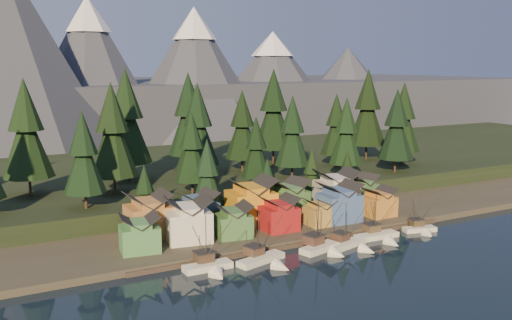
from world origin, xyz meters
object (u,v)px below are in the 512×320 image
boat_4 (352,239)px  house_front_0 (139,232)px  house_back_0 (148,214)px  boat_3 (324,241)px  boat_2 (265,254)px  house_front_1 (188,218)px  house_back_1 (198,210)px  boat_1 (210,260)px  boat_5 (380,231)px  boat_6 (422,224)px

boat_4 → house_front_0: bearing=145.1°
house_back_0 → boat_3: bearing=-37.7°
boat_3 → house_back_0: size_ratio=1.26×
boat_2 → house_front_0: (-21.30, 15.43, 3.52)m
boat_2 → house_front_1: size_ratio=1.15×
boat_2 → house_front_0: 26.53m
house_back_1 → house_front_0: bearing=-155.1°
boat_1 → boat_5: (42.68, -0.05, -0.27)m
boat_5 → house_front_1: bearing=161.0°
boat_6 → house_back_0: (-60.27, 23.05, 4.76)m
boat_1 → house_back_1: size_ratio=1.32×
boat_2 → boat_4: boat_2 is taller
boat_4 → house_back_0: 45.67m
boat_3 → boat_4: boat_3 is taller
house_front_1 → house_back_1: (5.11, 6.99, -0.26)m
boat_1 → house_front_1: (1.85, 15.83, 4.22)m
boat_4 → boat_6: 22.05m
house_front_0 → house_front_1: (11.54, 1.84, 0.97)m
boat_1 → boat_2: boat_1 is taller
boat_5 → boat_2: bearing=-175.2°
boat_5 → boat_3: bearing=-174.1°
boat_4 → boat_6: size_ratio=1.10×
house_back_0 → boat_2: bearing=-55.7°
boat_1 → house_front_1: 16.48m
boat_3 → boat_6: size_ratio=1.22×
boat_6 → house_back_1: 53.71m
boat_6 → house_back_1: house_back_1 is taller
boat_5 → house_front_1: (-40.83, 15.88, 4.49)m
boat_1 → house_back_1: (6.97, 22.82, 3.96)m
boat_3 → house_front_1: (-24.24, 16.94, 4.02)m
house_front_1 → house_back_0: bearing=144.1°
boat_1 → boat_3: 26.12m
boat_5 → house_front_0: size_ratio=1.38×
boat_6 → house_front_0: (-64.95, 14.28, 3.54)m
boat_3 → house_back_0: (-31.10, 23.88, 4.27)m
house_back_1 → boat_4: bearing=-46.1°
boat_3 → boat_6: bearing=-12.7°
house_back_1 → boat_5: bearing=-35.7°
boat_1 → boat_4: bearing=-3.2°
boat_1 → boat_3: size_ratio=0.95×
boat_3 → house_front_1: bearing=130.7°
boat_5 → house_front_0: boat_5 is taller
boat_3 → boat_4: bearing=-18.9°
boat_2 → house_back_0: (-16.62, 24.21, 4.74)m
boat_1 → boat_5: bearing=-0.4°
boat_4 → house_front_1: (-31.40, 17.52, 4.57)m
boat_2 → boat_6: bearing=-13.8°
boat_1 → house_front_1: size_ratio=1.14×
boat_3 → house_front_1: size_ratio=1.19×
boat_4 → house_back_1: 36.20m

